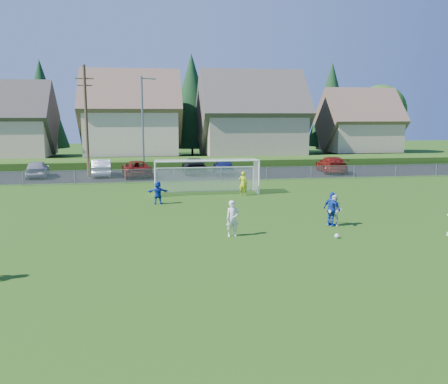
{
  "coord_description": "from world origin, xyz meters",
  "views": [
    {
      "loc": [
        -4.11,
        -17.51,
        5.62
      ],
      "look_at": [
        0.0,
        8.0,
        1.4
      ],
      "focal_mm": 38.0,
      "sensor_mm": 36.0,
      "label": 1
    }
  ],
  "objects_px": {
    "car_d": "(194,166)",
    "goalkeeper": "(243,183)",
    "soccer_goal": "(206,171)",
    "soccer_ball": "(337,236)",
    "car_b": "(101,168)",
    "player_white_b": "(334,211)",
    "player_blue_b": "(158,193)",
    "player_white_a": "(233,219)",
    "car_e": "(223,167)",
    "car_a": "(37,169)",
    "car_c": "(137,169)",
    "player_blue_a": "(332,209)",
    "car_g": "(331,164)"
  },
  "relations": [
    {
      "from": "goalkeeper",
      "to": "soccer_goal",
      "type": "bearing_deg",
      "value": -5.48
    },
    {
      "from": "soccer_ball",
      "to": "goalkeeper",
      "type": "height_order",
      "value": "goalkeeper"
    },
    {
      "from": "soccer_ball",
      "to": "car_b",
      "type": "distance_m",
      "value": 28.03
    },
    {
      "from": "player_blue_b",
      "to": "car_e",
      "type": "distance_m",
      "value": 15.6
    },
    {
      "from": "player_blue_a",
      "to": "car_b",
      "type": "xyz_separation_m",
      "value": [
        -13.48,
        22.54,
        -0.09
      ]
    },
    {
      "from": "car_g",
      "to": "soccer_goal",
      "type": "distance_m",
      "value": 17.42
    },
    {
      "from": "soccer_ball",
      "to": "player_white_a",
      "type": "bearing_deg",
      "value": 166.31
    },
    {
      "from": "car_c",
      "to": "car_g",
      "type": "distance_m",
      "value": 18.93
    },
    {
      "from": "soccer_ball",
      "to": "car_a",
      "type": "relative_size",
      "value": 0.05
    },
    {
      "from": "goalkeeper",
      "to": "car_e",
      "type": "xyz_separation_m",
      "value": [
        0.47,
        11.83,
        -0.11
      ]
    },
    {
      "from": "goalkeeper",
      "to": "car_a",
      "type": "relative_size",
      "value": 0.38
    },
    {
      "from": "player_white_a",
      "to": "car_d",
      "type": "relative_size",
      "value": 0.32
    },
    {
      "from": "player_white_b",
      "to": "soccer_ball",
      "type": "bearing_deg",
      "value": -58.96
    },
    {
      "from": "car_c",
      "to": "soccer_goal",
      "type": "relative_size",
      "value": 0.72
    },
    {
      "from": "car_c",
      "to": "car_g",
      "type": "relative_size",
      "value": 0.98
    },
    {
      "from": "car_a",
      "to": "car_d",
      "type": "bearing_deg",
      "value": 174.68
    },
    {
      "from": "player_white_a",
      "to": "player_blue_a",
      "type": "xyz_separation_m",
      "value": [
        5.36,
        1.24,
        0.03
      ]
    },
    {
      "from": "car_c",
      "to": "soccer_goal",
      "type": "bearing_deg",
      "value": 110.87
    },
    {
      "from": "player_blue_a",
      "to": "car_e",
      "type": "height_order",
      "value": "player_blue_a"
    },
    {
      "from": "player_blue_a",
      "to": "car_a",
      "type": "bearing_deg",
      "value": 13.1
    },
    {
      "from": "car_a",
      "to": "soccer_goal",
      "type": "xyz_separation_m",
      "value": [
        14.08,
        -11.4,
        0.85
      ]
    },
    {
      "from": "soccer_ball",
      "to": "player_white_a",
      "type": "distance_m",
      "value": 4.88
    },
    {
      "from": "goalkeeper",
      "to": "player_blue_b",
      "type": "bearing_deg",
      "value": 42.83
    },
    {
      "from": "player_white_b",
      "to": "car_d",
      "type": "xyz_separation_m",
      "value": [
        -4.92,
        22.85,
        -0.06
      ]
    },
    {
      "from": "player_blue_a",
      "to": "car_a",
      "type": "relative_size",
      "value": 0.38
    },
    {
      "from": "soccer_goal",
      "to": "car_b",
      "type": "bearing_deg",
      "value": 126.29
    },
    {
      "from": "car_c",
      "to": "soccer_goal",
      "type": "xyz_separation_m",
      "value": [
        5.17,
        -10.37,
        0.89
      ]
    },
    {
      "from": "car_b",
      "to": "car_c",
      "type": "distance_m",
      "value": 3.41
    },
    {
      "from": "car_b",
      "to": "car_d",
      "type": "relative_size",
      "value": 0.9
    },
    {
      "from": "player_white_b",
      "to": "car_g",
      "type": "relative_size",
      "value": 0.3
    },
    {
      "from": "player_white_b",
      "to": "player_blue_b",
      "type": "xyz_separation_m",
      "value": [
        -8.73,
        7.57,
        -0.08
      ]
    },
    {
      "from": "player_blue_b",
      "to": "player_blue_a",
      "type": "bearing_deg",
      "value": 140.85
    },
    {
      "from": "car_c",
      "to": "car_d",
      "type": "distance_m",
      "value": 5.59
    },
    {
      "from": "goalkeeper",
      "to": "car_c",
      "type": "height_order",
      "value": "goalkeeper"
    },
    {
      "from": "player_blue_b",
      "to": "car_b",
      "type": "xyz_separation_m",
      "value": [
        -4.86,
        15.06,
        0.04
      ]
    },
    {
      "from": "car_a",
      "to": "soccer_goal",
      "type": "relative_size",
      "value": 0.61
    },
    {
      "from": "car_a",
      "to": "player_blue_b",
      "type": "bearing_deg",
      "value": 118.68
    },
    {
      "from": "car_a",
      "to": "goalkeeper",
      "type": "bearing_deg",
      "value": 136.23
    },
    {
      "from": "player_white_a",
      "to": "car_d",
      "type": "height_order",
      "value": "player_white_a"
    },
    {
      "from": "soccer_ball",
      "to": "player_blue_b",
      "type": "distance_m",
      "value": 12.68
    },
    {
      "from": "car_d",
      "to": "goalkeeper",
      "type": "bearing_deg",
      "value": 100.78
    },
    {
      "from": "player_white_b",
      "to": "car_g",
      "type": "distance_m",
      "value": 23.47
    },
    {
      "from": "car_g",
      "to": "car_c",
      "type": "bearing_deg",
      "value": 8.65
    },
    {
      "from": "car_g",
      "to": "player_white_a",
      "type": "bearing_deg",
      "value": 66.37
    },
    {
      "from": "player_white_a",
      "to": "car_d",
      "type": "bearing_deg",
      "value": 80.69
    },
    {
      "from": "soccer_ball",
      "to": "player_blue_a",
      "type": "height_order",
      "value": "player_blue_a"
    },
    {
      "from": "goalkeeper",
      "to": "car_g",
      "type": "distance_m",
      "value": 16.41
    },
    {
      "from": "player_white_a",
      "to": "car_b",
      "type": "relative_size",
      "value": 0.36
    },
    {
      "from": "player_blue_b",
      "to": "car_c",
      "type": "xyz_separation_m",
      "value": [
        -1.63,
        13.99,
        -0.0
      ]
    },
    {
      "from": "soccer_ball",
      "to": "car_c",
      "type": "bearing_deg",
      "value": 111.87
    }
  ]
}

